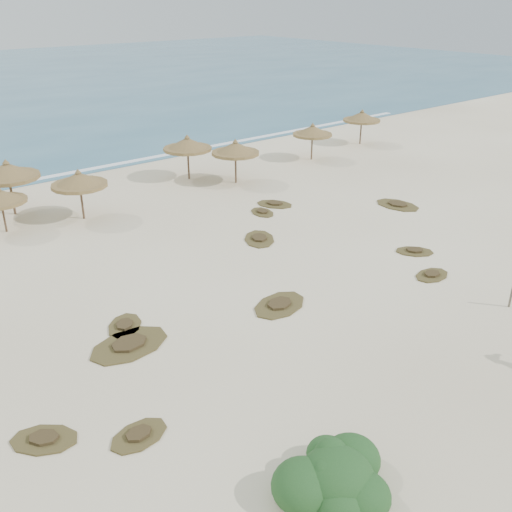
% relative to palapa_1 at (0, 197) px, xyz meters
% --- Properties ---
extents(ground, '(160.00, 160.00, 0.00)m').
position_rel_palapa_1_xyz_m(ground, '(5.88, -17.92, -1.90)').
color(ground, '#FBEFCE').
rests_on(ground, ground).
extents(foam_line, '(70.00, 0.60, 0.01)m').
position_rel_palapa_1_xyz_m(foam_line, '(5.88, 8.08, -1.89)').
color(foam_line, white).
rests_on(foam_line, ground).
extents(palapa_1, '(3.38, 3.38, 2.44)m').
position_rel_palapa_1_xyz_m(palapa_1, '(0.00, 0.00, 0.00)').
color(palapa_1, brown).
rests_on(palapa_1, ground).
extents(palapa_2, '(4.09, 4.09, 3.15)m').
position_rel_palapa_1_xyz_m(palapa_2, '(1.21, 2.37, 0.54)').
color(palapa_2, brown).
rests_on(palapa_2, ground).
extents(palapa_3, '(3.05, 3.05, 2.80)m').
position_rel_palapa_1_xyz_m(palapa_3, '(3.91, -0.73, 0.28)').
color(palapa_3, brown).
rests_on(palapa_3, ground).
extents(palapa_4, '(3.77, 3.77, 2.88)m').
position_rel_palapa_1_xyz_m(palapa_4, '(14.33, -0.82, 0.34)').
color(palapa_4, brown).
rests_on(palapa_4, ground).
extents(palapa_5, '(3.96, 3.96, 2.97)m').
position_rel_palapa_1_xyz_m(palapa_5, '(12.42, 1.82, 0.40)').
color(palapa_5, brown).
rests_on(palapa_5, ground).
extents(palapa_6, '(3.47, 3.47, 2.70)m').
position_rel_palapa_1_xyz_m(palapa_6, '(22.16, 0.20, 0.20)').
color(palapa_6, brown).
rests_on(palapa_6, ground).
extents(palapa_7, '(3.29, 3.29, 2.80)m').
position_rel_palapa_1_xyz_m(palapa_7, '(28.60, 1.13, 0.28)').
color(palapa_7, brown).
rests_on(palapa_7, ground).
extents(fence_post_near, '(0.10, 0.10, 1.16)m').
position_rel_palapa_1_xyz_m(fence_post_near, '(12.87, -20.51, -1.32)').
color(fence_post_near, brown).
rests_on(fence_post_near, ground).
extents(bush, '(3.14, 2.76, 1.41)m').
position_rel_palapa_1_xyz_m(bush, '(0.82, -22.58, -1.44)').
color(bush, '#295524').
rests_on(bush, ground).
extents(scrub_0, '(2.25, 2.17, 0.16)m').
position_rel_palapa_1_xyz_m(scrub_0, '(-4.10, -16.25, -1.85)').
color(scrub_0, brown).
rests_on(scrub_0, ground).
extents(scrub_1, '(3.16, 2.23, 0.16)m').
position_rel_palapa_1_xyz_m(scrub_1, '(-0.06, -13.52, -1.85)').
color(scrub_1, brown).
rests_on(scrub_1, ground).
extents(scrub_2, '(2.08, 2.20, 0.16)m').
position_rel_palapa_1_xyz_m(scrub_2, '(0.41, -12.29, -1.85)').
color(scrub_2, brown).
rests_on(scrub_2, ground).
extents(scrub_3, '(2.53, 2.74, 0.16)m').
position_rel_palapa_1_xyz_m(scrub_3, '(9.51, -9.09, -1.85)').
color(scrub_3, brown).
rests_on(scrub_3, ground).
extents(scrub_4, '(2.08, 2.09, 0.16)m').
position_rel_palapa_1_xyz_m(scrub_4, '(14.29, -14.95, -1.85)').
color(scrub_4, brown).
rests_on(scrub_4, ground).
extents(scrub_5, '(2.00, 2.83, 0.16)m').
position_rel_palapa_1_xyz_m(scrub_5, '(18.95, -10.28, -1.85)').
color(scrub_5, brown).
rests_on(scrub_5, ground).
extents(scrub_7, '(2.25, 2.55, 0.16)m').
position_rel_palapa_1_xyz_m(scrub_7, '(13.49, -5.65, -1.85)').
color(scrub_7, brown).
rests_on(scrub_7, ground).
extents(scrub_9, '(2.87, 2.21, 0.16)m').
position_rel_palapa_1_xyz_m(scrub_9, '(5.89, -14.74, -1.85)').
color(scrub_9, brown).
rests_on(scrub_9, ground).
extents(scrub_10, '(1.45, 1.92, 0.16)m').
position_rel_palapa_1_xyz_m(scrub_10, '(12.06, -6.25, -1.85)').
color(scrub_10, brown).
rests_on(scrub_10, ground).
extents(scrub_11, '(1.88, 1.35, 0.16)m').
position_rel_palapa_1_xyz_m(scrub_11, '(-1.99, -17.76, -1.85)').
color(scrub_11, brown).
rests_on(scrub_11, ground).
extents(scrub_12, '(1.79, 1.19, 0.16)m').
position_rel_palapa_1_xyz_m(scrub_12, '(12.80, -16.98, -1.85)').
color(scrub_12, brown).
rests_on(scrub_12, ground).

